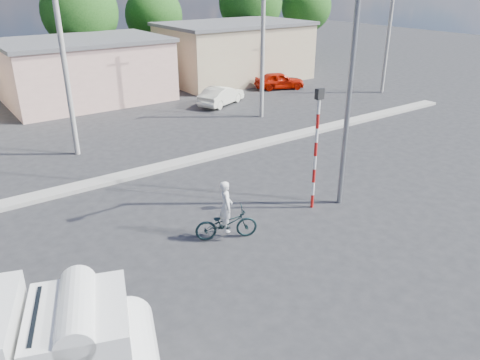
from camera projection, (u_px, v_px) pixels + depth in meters
ground_plane at (269, 253)px, 14.25m from camera, size 120.00×120.00×0.00m
median at (153, 169)px, 20.19m from camera, size 40.00×0.80×0.16m
bicycle at (226, 224)px, 14.86m from camera, size 2.10×1.44×1.05m
cyclist at (226, 215)px, 14.73m from camera, size 0.62×0.73×1.69m
car_cream at (221, 95)px, 30.31m from camera, size 3.92×2.71×1.23m
car_red at (279, 81)px, 34.59m from camera, size 3.91×2.73×1.24m
traffic_pole at (316, 140)px, 16.02m from camera, size 0.28×0.18×4.36m
streetlight at (348, 68)px, 15.34m from camera, size 2.34×0.22×9.00m
building_row at (72, 70)px, 30.40m from camera, size 37.80×7.30×4.44m
tree_row at (121, 13)px, 37.51m from camera, size 51.24×7.43×8.42m
utility_poles at (172, 56)px, 23.30m from camera, size 35.40×0.24×8.00m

